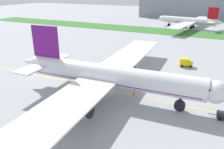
# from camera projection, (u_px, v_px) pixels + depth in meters

# --- Properties ---
(ground_plane) EXTENTS (600.00, 600.00, 0.00)m
(ground_plane) POSITION_uv_depth(u_px,v_px,m) (106.00, 92.00, 62.05)
(ground_plane) COLOR #9E9EA3
(ground_plane) RESTS_ON ground
(apron_taxi_line) EXTENTS (280.00, 0.36, 0.01)m
(apron_taxi_line) POSITION_uv_depth(u_px,v_px,m) (109.00, 90.00, 63.37)
(apron_taxi_line) COLOR yellow
(apron_taxi_line) RESTS_ON ground
(grass_median_strip) EXTENTS (320.00, 24.00, 0.10)m
(grass_median_strip) POSITION_uv_depth(u_px,v_px,m) (177.00, 32.00, 145.56)
(grass_median_strip) COLOR #38722D
(grass_median_strip) RESTS_ON ground
(airliner_foreground) EXTENTS (55.74, 89.03, 17.45)m
(airliner_foreground) POSITION_uv_depth(u_px,v_px,m) (107.00, 76.00, 57.46)
(airliner_foreground) COLOR white
(airliner_foreground) RESTS_ON ground
(ground_crew_wingwalker_port) EXTENTS (0.32, 0.57, 1.64)m
(ground_crew_wingwalker_port) POSITION_uv_depth(u_px,v_px,m) (134.00, 93.00, 59.42)
(ground_crew_wingwalker_port) COLOR black
(ground_crew_wingwalker_port) RESTS_ON ground
(service_truck_baggage_loader) EXTENTS (5.01, 3.68, 3.00)m
(service_truck_baggage_loader) POSITION_uv_depth(u_px,v_px,m) (186.00, 62.00, 81.75)
(service_truck_baggage_loader) COLOR yellow
(service_truck_baggage_loader) RESTS_ON ground
(parked_airliner_far_left) EXTENTS (45.00, 71.86, 15.02)m
(parked_airliner_far_left) POSITION_uv_depth(u_px,v_px,m) (190.00, 21.00, 158.43)
(parked_airliner_far_left) COLOR white
(parked_airliner_far_left) RESTS_ON ground
(terminal_building) EXTENTS (122.03, 20.00, 18.00)m
(terminal_building) POSITION_uv_depth(u_px,v_px,m) (207.00, 9.00, 202.27)
(terminal_building) COLOR gray
(terminal_building) RESTS_ON ground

